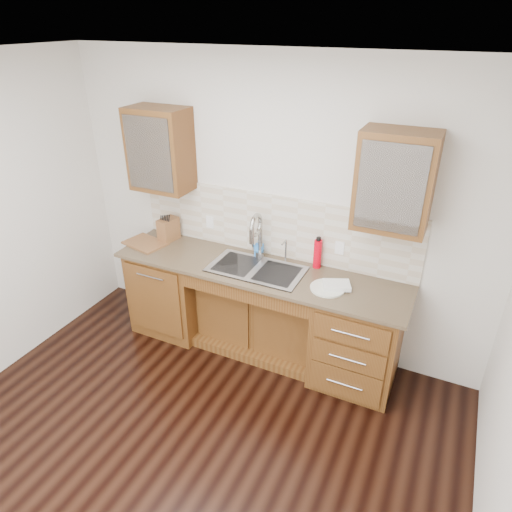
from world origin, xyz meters
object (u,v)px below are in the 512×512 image
at_px(soap_bottle, 259,247).
at_px(plate, 328,288).
at_px(knife_block, 168,229).
at_px(cutting_board, 145,243).
at_px(water_bottle, 317,254).

relative_size(soap_bottle, plate, 0.58).
bearing_deg(soap_bottle, knife_block, 174.04).
bearing_deg(cutting_board, knife_block, 49.13).
relative_size(water_bottle, plate, 0.91).
relative_size(knife_block, cutting_board, 0.57).
relative_size(plate, cutting_board, 0.72).
relative_size(water_bottle, knife_block, 1.17).
distance_m(water_bottle, cutting_board, 1.71).
height_order(water_bottle, plate, water_bottle).
bearing_deg(knife_block, water_bottle, 13.50).
xyz_separation_m(plate, cutting_board, (-1.88, 0.03, 0.00)).
height_order(plate, cutting_board, cutting_board).
bearing_deg(knife_block, plate, 2.70).
xyz_separation_m(water_bottle, knife_block, (-1.52, -0.10, -0.02)).
xyz_separation_m(water_bottle, cutting_board, (-1.68, -0.28, -0.12)).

